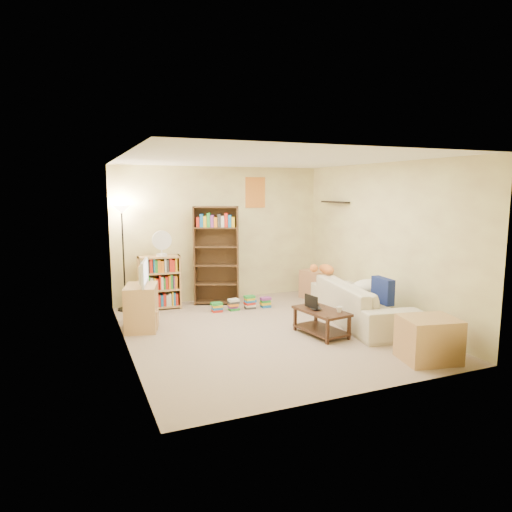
% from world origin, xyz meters
% --- Properties ---
extents(room, '(4.50, 4.54, 2.52)m').
position_xyz_m(room, '(0.00, 0.01, 1.62)').
color(room, tan).
rests_on(room, ground).
extents(sofa, '(2.44, 1.51, 0.64)m').
position_xyz_m(sofa, '(1.55, -0.12, 0.32)').
color(sofa, beige).
rests_on(sofa, ground).
extents(navy_pillow, '(0.15, 0.43, 0.38)m').
position_xyz_m(navy_pillow, '(1.58, -0.60, 0.61)').
color(navy_pillow, navy).
rests_on(navy_pillow, sofa).
extents(cream_blanket, '(0.59, 0.42, 0.25)m').
position_xyz_m(cream_blanket, '(1.71, -0.09, 0.55)').
color(cream_blanket, white).
rests_on(cream_blanket, sofa).
extents(tabby_cat, '(0.51, 0.24, 0.17)m').
position_xyz_m(tabby_cat, '(1.40, 0.75, 0.72)').
color(tabby_cat, orange).
rests_on(tabby_cat, sofa).
extents(coffee_table, '(0.59, 0.90, 0.37)m').
position_xyz_m(coffee_table, '(0.66, -0.43, 0.23)').
color(coffee_table, '#3A2216').
rests_on(coffee_table, ground).
extents(laptop, '(0.46, 0.39, 0.03)m').
position_xyz_m(laptop, '(0.66, -0.31, 0.38)').
color(laptop, black).
rests_on(laptop, coffee_table).
extents(laptop_screen, '(0.06, 0.28, 0.19)m').
position_xyz_m(laptop_screen, '(0.54, -0.33, 0.48)').
color(laptop_screen, white).
rests_on(laptop_screen, laptop).
extents(mug, '(0.12, 0.12, 0.08)m').
position_xyz_m(mug, '(0.82, -0.63, 0.41)').
color(mug, white).
rests_on(mug, coffee_table).
extents(tv_remote, '(0.11, 0.15, 0.02)m').
position_xyz_m(tv_remote, '(0.71, -0.14, 0.38)').
color(tv_remote, black).
rests_on(tv_remote, coffee_table).
extents(tv_stand, '(0.59, 0.72, 0.67)m').
position_xyz_m(tv_stand, '(-1.70, 0.83, 0.34)').
color(tv_stand, tan).
rests_on(tv_stand, ground).
extents(television, '(0.70, 0.41, 0.38)m').
position_xyz_m(television, '(-1.70, 0.83, 0.86)').
color(television, black).
rests_on(television, tv_stand).
extents(tall_bookshelf, '(0.84, 0.56, 1.79)m').
position_xyz_m(tall_bookshelf, '(-0.20, 1.86, 0.94)').
color(tall_bookshelf, '#472D1B').
rests_on(tall_bookshelf, ground).
extents(short_bookshelf, '(0.75, 0.34, 0.94)m').
position_xyz_m(short_bookshelf, '(-1.22, 1.92, 0.47)').
color(short_bookshelf, tan).
rests_on(short_bookshelf, ground).
extents(desk_fan, '(0.33, 0.19, 0.45)m').
position_xyz_m(desk_fan, '(-1.17, 1.88, 1.17)').
color(desk_fan, white).
rests_on(desk_fan, short_bookshelf).
extents(floor_lamp, '(0.31, 0.31, 1.82)m').
position_xyz_m(floor_lamp, '(-1.80, 2.05, 1.45)').
color(floor_lamp, black).
rests_on(floor_lamp, ground).
extents(side_table, '(0.61, 0.61, 0.55)m').
position_xyz_m(side_table, '(1.72, 1.58, 0.27)').
color(side_table, tan).
rests_on(side_table, ground).
extents(end_cabinet, '(0.75, 0.66, 0.54)m').
position_xyz_m(end_cabinet, '(1.36, -1.80, 0.27)').
color(end_cabinet, tan).
rests_on(end_cabinet, ground).
extents(book_stacks, '(1.09, 0.18, 0.23)m').
position_xyz_m(book_stacks, '(0.10, 1.32, 0.10)').
color(book_stacks, red).
rests_on(book_stacks, ground).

